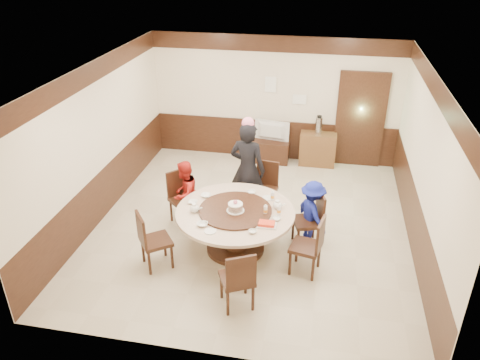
% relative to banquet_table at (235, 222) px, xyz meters
% --- Properties ---
extents(room, '(6.00, 6.04, 2.84)m').
position_rel_banquet_table_xyz_m(room, '(0.15, 0.80, 0.55)').
color(room, beige).
rests_on(room, ground).
extents(banquet_table, '(1.91, 1.91, 0.78)m').
position_rel_banquet_table_xyz_m(banquet_table, '(0.00, 0.00, 0.00)').
color(banquet_table, '#311A0F').
rests_on(banquet_table, ground).
extents(chair_0, '(0.56, 0.56, 0.97)m').
position_rel_banquet_table_xyz_m(chair_0, '(1.16, 0.37, -0.23)').
color(chair_0, '#311A0F').
rests_on(chair_0, ground).
extents(chair_1, '(0.50, 0.51, 0.97)m').
position_rel_banquet_table_xyz_m(chair_1, '(0.29, 1.30, -0.23)').
color(chair_1, '#311A0F').
rests_on(chair_1, ground).
extents(chair_2, '(0.62, 0.62, 0.97)m').
position_rel_banquet_table_xyz_m(chair_2, '(-1.09, 0.67, -0.23)').
color(chair_2, '#311A0F').
rests_on(chair_2, ground).
extents(chair_3, '(0.62, 0.62, 0.97)m').
position_rel_banquet_table_xyz_m(chair_3, '(-1.14, -0.65, -0.23)').
color(chair_3, '#311A0F').
rests_on(chair_3, ground).
extents(chair_4, '(0.59, 0.60, 0.97)m').
position_rel_banquet_table_xyz_m(chair_4, '(0.29, -1.29, -0.23)').
color(chair_4, '#311A0F').
rests_on(chair_4, ground).
extents(chair_5, '(0.53, 0.52, 0.97)m').
position_rel_banquet_table_xyz_m(chair_5, '(1.18, -0.35, -0.23)').
color(chair_5, '#311A0F').
rests_on(chair_5, ground).
extents(person_standing, '(0.73, 0.56, 1.81)m').
position_rel_banquet_table_xyz_m(person_standing, '(-0.01, 1.18, 0.37)').
color(person_standing, black).
rests_on(person_standing, ground).
extents(person_red, '(0.58, 0.68, 1.21)m').
position_rel_banquet_table_xyz_m(person_red, '(-1.04, 0.64, 0.07)').
color(person_red, red).
rests_on(person_red, ground).
extents(person_blue, '(0.76, 0.85, 1.14)m').
position_rel_banquet_table_xyz_m(person_blue, '(1.21, 0.47, 0.04)').
color(person_blue, navy).
rests_on(person_blue, ground).
extents(birthday_cake, '(0.29, 0.29, 0.20)m').
position_rel_banquet_table_xyz_m(birthday_cake, '(0.01, -0.05, 0.31)').
color(birthday_cake, white).
rests_on(birthday_cake, banquet_table).
extents(teapot_left, '(0.17, 0.15, 0.13)m').
position_rel_banquet_table_xyz_m(teapot_left, '(-0.63, -0.15, 0.28)').
color(teapot_left, white).
rests_on(teapot_left, banquet_table).
extents(teapot_right, '(0.17, 0.15, 0.13)m').
position_rel_banquet_table_xyz_m(teapot_right, '(0.65, 0.20, 0.28)').
color(teapot_right, white).
rests_on(teapot_right, banquet_table).
extents(bowl_0, '(0.17, 0.17, 0.04)m').
position_rel_banquet_table_xyz_m(bowl_0, '(-0.58, 0.36, 0.24)').
color(bowl_0, white).
rests_on(bowl_0, banquet_table).
extents(bowl_1, '(0.13, 0.13, 0.04)m').
position_rel_banquet_table_xyz_m(bowl_1, '(0.37, -0.56, 0.24)').
color(bowl_1, white).
rests_on(bowl_1, banquet_table).
extents(bowl_2, '(0.16, 0.16, 0.04)m').
position_rel_banquet_table_xyz_m(bowl_2, '(-0.41, -0.51, 0.24)').
color(bowl_2, white).
rests_on(bowl_2, banquet_table).
extents(bowl_3, '(0.13, 0.13, 0.04)m').
position_rel_banquet_table_xyz_m(bowl_3, '(0.68, -0.14, 0.24)').
color(bowl_3, white).
rests_on(bowl_3, banquet_table).
extents(bowl_4, '(0.15, 0.15, 0.04)m').
position_rel_banquet_table_xyz_m(bowl_4, '(-0.73, 0.11, 0.23)').
color(bowl_4, white).
rests_on(bowl_4, banquet_table).
extents(bowl_5, '(0.14, 0.14, 0.04)m').
position_rel_banquet_table_xyz_m(bowl_5, '(0.16, 0.61, 0.24)').
color(bowl_5, white).
rests_on(bowl_5, banquet_table).
extents(saucer_near, '(0.18, 0.18, 0.01)m').
position_rel_banquet_table_xyz_m(saucer_near, '(-0.25, -0.65, 0.22)').
color(saucer_near, white).
rests_on(saucer_near, banquet_table).
extents(saucer_far, '(0.18, 0.18, 0.01)m').
position_rel_banquet_table_xyz_m(saucer_far, '(0.45, 0.50, 0.22)').
color(saucer_far, white).
rests_on(saucer_far, banquet_table).
extents(shrimp_platter, '(0.30, 0.20, 0.06)m').
position_rel_banquet_table_xyz_m(shrimp_platter, '(0.55, -0.34, 0.24)').
color(shrimp_platter, white).
rests_on(shrimp_platter, banquet_table).
extents(bottle_0, '(0.06, 0.06, 0.16)m').
position_rel_banquet_table_xyz_m(bottle_0, '(0.49, -0.02, 0.30)').
color(bottle_0, white).
rests_on(bottle_0, banquet_table).
extents(bottle_1, '(0.06, 0.06, 0.16)m').
position_rel_banquet_table_xyz_m(bottle_1, '(0.70, 0.01, 0.30)').
color(bottle_1, white).
rests_on(bottle_1, banquet_table).
extents(bottle_2, '(0.06, 0.06, 0.16)m').
position_rel_banquet_table_xyz_m(bottle_2, '(0.54, 0.44, 0.30)').
color(bottle_2, white).
rests_on(bottle_2, banquet_table).
extents(tv_stand, '(0.85, 0.45, 0.50)m').
position_rel_banquet_table_xyz_m(tv_stand, '(0.11, 3.53, -0.28)').
color(tv_stand, '#311A0F').
rests_on(tv_stand, ground).
extents(television, '(0.81, 0.22, 0.46)m').
position_rel_banquet_table_xyz_m(television, '(0.11, 3.53, 0.20)').
color(television, gray).
rests_on(television, tv_stand).
extents(side_cabinet, '(0.80, 0.40, 0.75)m').
position_rel_banquet_table_xyz_m(side_cabinet, '(1.18, 3.56, -0.16)').
color(side_cabinet, brown).
rests_on(side_cabinet, ground).
extents(thermos, '(0.15, 0.15, 0.38)m').
position_rel_banquet_table_xyz_m(thermos, '(1.16, 3.56, 0.41)').
color(thermos, silver).
rests_on(thermos, side_cabinet).
extents(notice_left, '(0.25, 0.00, 0.35)m').
position_rel_banquet_table_xyz_m(notice_left, '(0.04, 3.74, 1.22)').
color(notice_left, white).
rests_on(notice_left, room).
extents(notice_right, '(0.30, 0.00, 0.22)m').
position_rel_banquet_table_xyz_m(notice_right, '(0.69, 3.74, 0.92)').
color(notice_right, white).
rests_on(notice_right, room).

